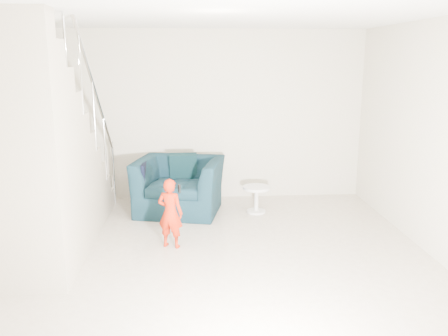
{
  "coord_description": "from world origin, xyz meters",
  "views": [
    {
      "loc": [
        -0.26,
        -4.82,
        2.25
      ],
      "look_at": [
        0.15,
        1.2,
        0.85
      ],
      "focal_mm": 38.0,
      "sensor_mm": 36.0,
      "label": 1
    }
  ],
  "objects_px": {
    "armchair": "(179,186)",
    "side_table": "(256,195)",
    "staircase": "(40,175)",
    "toddler": "(170,213)"
  },
  "relations": [
    {
      "from": "toddler",
      "to": "armchair",
      "type": "bearing_deg",
      "value": -72.67
    },
    {
      "from": "armchair",
      "to": "toddler",
      "type": "xyz_separation_m",
      "value": [
        -0.07,
        -1.38,
        0.03
      ]
    },
    {
      "from": "armchair",
      "to": "toddler",
      "type": "height_order",
      "value": "toddler"
    },
    {
      "from": "armchair",
      "to": "toddler",
      "type": "distance_m",
      "value": 1.38
    },
    {
      "from": "armchair",
      "to": "toddler",
      "type": "relative_size",
      "value": 1.43
    },
    {
      "from": "armchair",
      "to": "side_table",
      "type": "height_order",
      "value": "armchair"
    },
    {
      "from": "armchair",
      "to": "side_table",
      "type": "distance_m",
      "value": 1.16
    },
    {
      "from": "armchair",
      "to": "staircase",
      "type": "relative_size",
      "value": 0.34
    },
    {
      "from": "side_table",
      "to": "staircase",
      "type": "distance_m",
      "value": 3.07
    },
    {
      "from": "staircase",
      "to": "toddler",
      "type": "bearing_deg",
      "value": 3.78
    }
  ]
}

